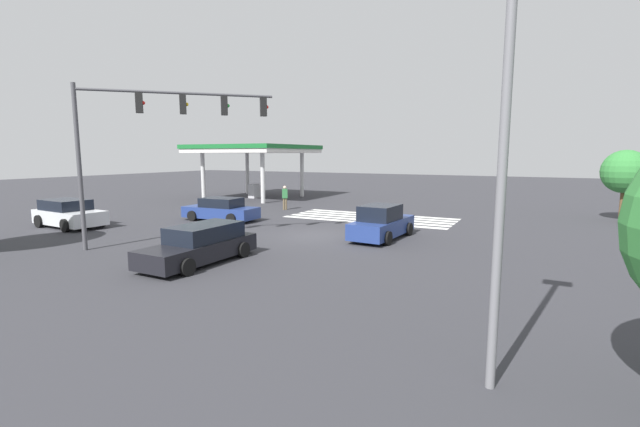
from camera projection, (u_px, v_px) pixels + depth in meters
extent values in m
plane|color=#333338|center=(320.00, 236.00, 21.23)|extent=(135.63, 135.63, 0.00)
cube|color=silver|center=(380.00, 214.00, 28.99)|extent=(10.51, 0.60, 0.01)
cube|color=silver|center=(375.00, 216.00, 28.16)|extent=(10.51, 0.60, 0.01)
cube|color=silver|center=(370.00, 218.00, 27.32)|extent=(10.51, 0.60, 0.01)
cube|color=silver|center=(365.00, 220.00, 26.49)|extent=(10.51, 0.60, 0.01)
cube|color=silver|center=(359.00, 222.00, 25.66)|extent=(10.51, 0.60, 0.01)
cylinder|color=#47474C|center=(79.00, 168.00, 17.67)|extent=(0.18, 0.18, 6.91)
cylinder|color=#47474C|center=(179.00, 93.00, 18.43)|extent=(5.83, 5.83, 0.12)
cube|color=black|center=(139.00, 103.00, 18.01)|extent=(0.40, 0.40, 0.84)
sphere|color=red|center=(143.00, 103.00, 18.06)|extent=(0.16, 0.16, 0.16)
cube|color=black|center=(183.00, 104.00, 18.53)|extent=(0.40, 0.40, 0.84)
sphere|color=gold|center=(187.00, 104.00, 18.58)|extent=(0.16, 0.16, 0.16)
cube|color=black|center=(224.00, 106.00, 19.05)|extent=(0.40, 0.40, 0.84)
sphere|color=green|center=(228.00, 106.00, 19.10)|extent=(0.16, 0.16, 0.16)
cube|color=black|center=(263.00, 107.00, 19.57)|extent=(0.40, 0.40, 0.84)
sphere|color=red|center=(267.00, 107.00, 19.62)|extent=(0.16, 0.16, 0.16)
cube|color=black|center=(199.00, 250.00, 15.93)|extent=(1.79, 4.81, 0.65)
cube|color=black|center=(205.00, 232.00, 16.14)|extent=(1.59, 2.84, 0.60)
cylinder|color=black|center=(187.00, 267.00, 14.24)|extent=(0.23, 0.60, 0.60)
cylinder|color=black|center=(150.00, 261.00, 15.08)|extent=(0.23, 0.60, 0.60)
cylinder|color=black|center=(243.00, 250.00, 16.83)|extent=(0.23, 0.60, 0.60)
cylinder|color=black|center=(209.00, 245.00, 17.67)|extent=(0.23, 0.60, 0.60)
cube|color=navy|center=(221.00, 212.00, 26.25)|extent=(4.75, 2.05, 0.67)
cube|color=black|center=(221.00, 202.00, 26.14)|extent=(2.39, 1.74, 0.56)
cylinder|color=black|center=(192.00, 216.00, 26.04)|extent=(0.64, 0.25, 0.63)
cylinder|color=black|center=(212.00, 212.00, 27.70)|extent=(0.64, 0.25, 0.63)
cylinder|color=black|center=(231.00, 219.00, 24.86)|extent=(0.64, 0.25, 0.63)
cylinder|color=black|center=(249.00, 215.00, 26.51)|extent=(0.64, 0.25, 0.63)
cube|color=navy|center=(382.00, 227.00, 20.64)|extent=(1.95, 4.58, 0.75)
cube|color=black|center=(380.00, 213.00, 20.31)|extent=(1.63, 2.20, 0.71)
cylinder|color=black|center=(377.00, 226.00, 22.29)|extent=(0.26, 0.65, 0.64)
cylinder|color=black|center=(409.00, 229.00, 21.41)|extent=(0.26, 0.65, 0.64)
cylinder|color=black|center=(353.00, 235.00, 19.93)|extent=(0.26, 0.65, 0.64)
cylinder|color=black|center=(388.00, 238.00, 19.05)|extent=(0.26, 0.65, 0.64)
cube|color=silver|center=(70.00, 217.00, 23.79)|extent=(4.44, 2.24, 0.76)
cube|color=black|center=(66.00, 205.00, 23.89)|extent=(2.69, 1.93, 0.58)
cylinder|color=black|center=(102.00, 221.00, 23.97)|extent=(0.71, 0.27, 0.70)
cylinder|color=black|center=(65.00, 225.00, 22.29)|extent=(0.71, 0.27, 0.70)
cylinder|color=black|center=(75.00, 217.00, 25.36)|extent=(0.71, 0.27, 0.70)
cylinder|color=black|center=(39.00, 221.00, 23.68)|extent=(0.71, 0.27, 0.70)
cube|color=silver|center=(254.00, 151.00, 39.37)|extent=(9.28, 9.28, 0.35)
cube|color=#196B2D|center=(254.00, 147.00, 39.32)|extent=(9.47, 9.47, 0.36)
cube|color=#B2B2B7|center=(255.00, 191.00, 39.88)|extent=(0.70, 1.10, 1.30)
cylinder|color=silver|center=(302.00, 175.00, 41.04)|extent=(0.36, 0.36, 4.17)
cylinder|color=silver|center=(247.00, 173.00, 44.02)|extent=(0.36, 0.36, 4.17)
cylinder|color=silver|center=(263.00, 178.00, 35.34)|extent=(0.36, 0.36, 4.17)
cylinder|color=silver|center=(203.00, 176.00, 38.32)|extent=(0.36, 0.36, 4.17)
cylinder|color=brown|center=(286.00, 204.00, 31.33)|extent=(0.14, 0.14, 0.85)
cylinder|color=brown|center=(284.00, 204.00, 31.29)|extent=(0.14, 0.14, 0.85)
cube|color=#337A42|center=(285.00, 194.00, 31.20)|extent=(0.42, 0.40, 0.68)
sphere|color=beige|center=(285.00, 187.00, 31.14)|extent=(0.23, 0.23, 0.23)
cylinder|color=slate|center=(502.00, 182.00, 6.96)|extent=(0.16, 0.16, 7.14)
cylinder|color=brown|center=(622.00, 206.00, 25.69)|extent=(0.26, 0.26, 1.92)
sphere|color=#337F38|center=(625.00, 172.00, 25.41)|extent=(2.58, 2.58, 2.58)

